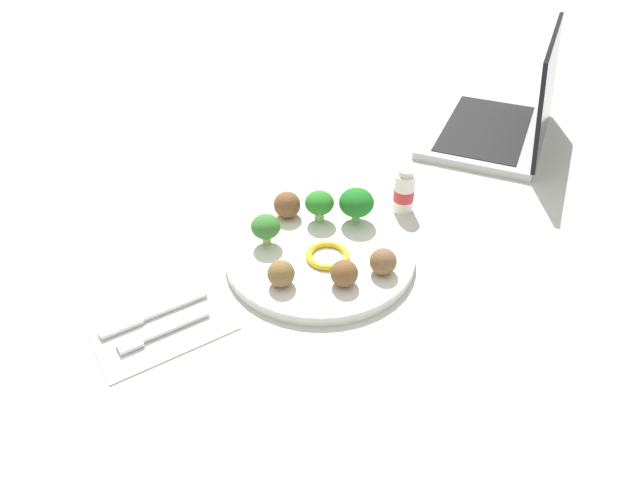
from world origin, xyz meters
TOP-DOWN VIEW (x-y plane):
  - ground_plane at (0.00, 0.00)m, footprint 4.00×4.00m
  - plate at (0.00, 0.00)m, footprint 0.28×0.28m
  - broccoli_floret_front_left at (-0.04, -0.07)m, footprint 0.05×0.05m
  - broccoli_floret_back_left at (0.06, -0.06)m, footprint 0.04×0.04m
  - broccoli_floret_center at (-0.09, -0.03)m, footprint 0.05×0.05m
  - meatball_mid_right at (0.09, 0.03)m, footprint 0.04×0.04m
  - meatball_front_left at (-0.01, -0.10)m, footprint 0.04×0.04m
  - meatball_far_rim at (-0.05, 0.09)m, footprint 0.04×0.04m
  - meatball_back_right at (0.01, 0.08)m, footprint 0.04×0.04m
  - pepper_ring_back_left at (-0.00, 0.02)m, footprint 0.09×0.09m
  - napkin at (0.25, -0.00)m, footprint 0.17×0.12m
  - fork at (0.26, 0.01)m, footprint 0.12×0.02m
  - knife at (0.26, -0.02)m, footprint 0.15×0.02m
  - yogurt_bottle at (-0.19, -0.03)m, footprint 0.03×0.03m
  - laptop at (-0.53, -0.12)m, footprint 0.39×0.36m

SIDE VIEW (x-z plane):
  - ground_plane at x=0.00m, z-range 0.00..0.00m
  - napkin at x=0.25m, z-range 0.00..0.01m
  - knife at x=0.26m, z-range 0.00..0.01m
  - fork at x=0.26m, z-range 0.00..0.01m
  - plate at x=0.00m, z-range 0.00..0.02m
  - pepper_ring_back_left at x=0.00m, z-range 0.02..0.03m
  - yogurt_bottle at x=-0.19m, z-range 0.00..0.07m
  - meatball_mid_right at x=0.09m, z-range 0.02..0.05m
  - meatball_back_right at x=0.01m, z-range 0.02..0.05m
  - meatball_far_rim at x=-0.05m, z-range 0.02..0.05m
  - meatball_front_left at x=-0.01m, z-range 0.02..0.06m
  - laptop at x=-0.53m, z-range -0.07..0.15m
  - broccoli_floret_back_left at x=0.06m, z-range 0.02..0.07m
  - broccoli_floret_front_left at x=-0.04m, z-range 0.02..0.07m
  - broccoli_floret_center at x=-0.09m, z-range 0.02..0.08m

